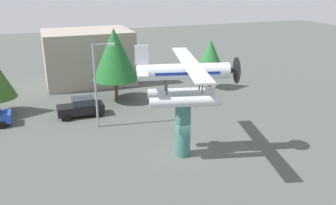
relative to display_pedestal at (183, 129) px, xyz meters
name	(u,v)px	position (x,y,z in m)	size (l,w,h in m)	color
ground_plane	(182,155)	(0.00, 0.00, -2.04)	(140.00, 140.00, 0.00)	#4C514C
display_pedestal	(183,129)	(0.00, 0.00, 0.00)	(1.10, 1.10, 4.09)	#386B66
floatplane_monument	(186,79)	(0.13, -0.03, 3.71)	(7.18, 10.35, 4.00)	silver
car_mid_black	(81,107)	(-5.79, 10.50, -1.16)	(4.20, 2.02, 1.76)	black
streetlight_primary	(98,79)	(-4.60, 7.40, 2.19)	(1.84, 0.28, 7.22)	gray
storefront_building	(88,57)	(-3.22, 22.00, 1.14)	(10.21, 7.62, 6.36)	#9E9384
tree_east	(115,54)	(-1.69, 13.86, 2.87)	(4.70, 4.70, 7.54)	brown
tree_center_back	(211,54)	(9.41, 14.26, 2.08)	(2.85, 2.85, 5.74)	brown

